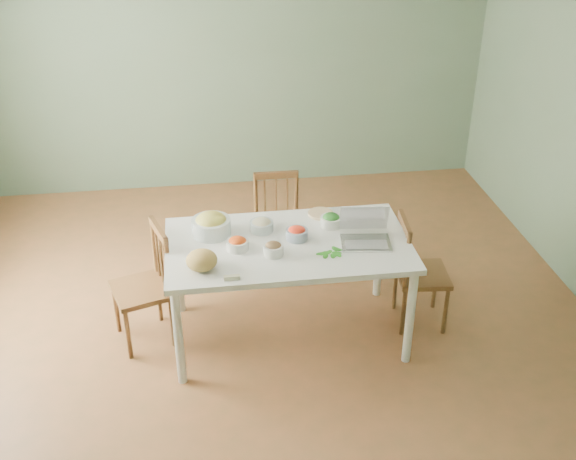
{
  "coord_description": "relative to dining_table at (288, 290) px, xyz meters",
  "views": [
    {
      "loc": [
        -0.45,
        -4.27,
        3.24
      ],
      "look_at": [
        0.13,
        -0.17,
        0.89
      ],
      "focal_mm": 43.47,
      "sensor_mm": 36.0,
      "label": 1
    }
  ],
  "objects": [
    {
      "name": "bowl_carrot",
      "position": [
        -0.35,
        -0.04,
        0.44
      ],
      "size": [
        0.18,
        0.18,
        0.09
      ],
      "primitive_type": null,
      "rotation": [
        0.0,
        0.0,
        0.21
      ],
      "color": "#C94812",
      "rests_on": "dining_table"
    },
    {
      "name": "wall_back",
      "position": [
        -0.13,
        2.67,
        0.95
      ],
      "size": [
        5.0,
        0.0,
        2.7
      ],
      "primitive_type": "cube",
      "color": "#546A50",
      "rests_on": "ground"
    },
    {
      "name": "chair_left",
      "position": [
        -1.04,
        0.1,
        0.06
      ],
      "size": [
        0.48,
        0.49,
        0.9
      ],
      "primitive_type": null,
      "rotation": [
        0.0,
        0.0,
        -1.26
      ],
      "color": "#3A240F",
      "rests_on": "floor"
    },
    {
      "name": "laptop",
      "position": [
        0.53,
        -0.09,
        0.51
      ],
      "size": [
        0.37,
        0.35,
        0.23
      ],
      "primitive_type": null,
      "rotation": [
        0.0,
        0.0,
        -0.12
      ],
      "color": "silver",
      "rests_on": "dining_table"
    },
    {
      "name": "chair_right",
      "position": [
        1.01,
        0.03,
        0.04
      ],
      "size": [
        0.4,
        0.42,
        0.87
      ],
      "primitive_type": null,
      "rotation": [
        0.0,
        0.0,
        1.48
      ],
      "color": "#3A240F",
      "rests_on": "floor"
    },
    {
      "name": "chair_far",
      "position": [
        0.03,
        0.8,
        0.05
      ],
      "size": [
        0.4,
        0.38,
        0.88
      ],
      "primitive_type": null,
      "rotation": [
        0.0,
        0.0,
        -0.02
      ],
      "color": "#3A240F",
      "rests_on": "floor"
    },
    {
      "name": "floor",
      "position": [
        -0.13,
        0.17,
        -0.4
      ],
      "size": [
        5.0,
        5.0,
        0.0
      ],
      "primitive_type": "cube",
      "color": "brown",
      "rests_on": "ground"
    },
    {
      "name": "wall_front",
      "position": [
        -0.13,
        -2.33,
        0.95
      ],
      "size": [
        5.0,
        0.0,
        2.7
      ],
      "primitive_type": "cube",
      "color": "#546A50",
      "rests_on": "ground"
    },
    {
      "name": "bowl_mushroom",
      "position": [
        -0.12,
        -0.14,
        0.44
      ],
      "size": [
        0.14,
        0.14,
        0.09
      ],
      "primitive_type": null,
      "rotation": [
        0.0,
        0.0,
        -0.06
      ],
      "color": "#483422",
      "rests_on": "dining_table"
    },
    {
      "name": "dining_table",
      "position": [
        0.0,
        0.0,
        0.0
      ],
      "size": [
        1.69,
        0.95,
        0.79
      ],
      "primitive_type": null,
      "color": "white",
      "rests_on": "floor"
    },
    {
      "name": "basil_bunch",
      "position": [
        0.25,
        -0.18,
        0.41
      ],
      "size": [
        0.19,
        0.19,
        0.02
      ],
      "primitive_type": null,
      "color": "#0F4D10",
      "rests_on": "dining_table"
    },
    {
      "name": "bowl_squash",
      "position": [
        -0.52,
        0.19,
        0.47
      ],
      "size": [
        0.31,
        0.31,
        0.16
      ],
      "primitive_type": null,
      "rotation": [
        0.0,
        0.0,
        -0.13
      ],
      "color": "gold",
      "rests_on": "dining_table"
    },
    {
      "name": "flatbread",
      "position": [
        0.3,
        0.37,
        0.4
      ],
      "size": [
        0.21,
        0.21,
        0.02
      ],
      "primitive_type": "cylinder",
      "rotation": [
        0.0,
        0.0,
        0.14
      ],
      "color": "#D0BB8B",
      "rests_on": "dining_table"
    },
    {
      "name": "bowl_onion",
      "position": [
        -0.16,
        0.19,
        0.44
      ],
      "size": [
        0.21,
        0.21,
        0.09
      ],
      "primitive_type": null,
      "rotation": [
        0.0,
        0.0,
        0.28
      ],
      "color": "beige",
      "rests_on": "dining_table"
    },
    {
      "name": "bread_boule",
      "position": [
        -0.6,
        -0.25,
        0.46
      ],
      "size": [
        0.27,
        0.27,
        0.13
      ],
      "primitive_type": "ellipsoid",
      "rotation": [
        0.0,
        0.0,
        0.43
      ],
      "color": "#B18B41",
      "rests_on": "dining_table"
    },
    {
      "name": "bowl_broccoli",
      "position": [
        0.34,
        0.19,
        0.44
      ],
      "size": [
        0.2,
        0.2,
        0.1
      ],
      "primitive_type": null,
      "rotation": [
        0.0,
        0.0,
        0.37
      ],
      "color": "#194416",
      "rests_on": "dining_table"
    },
    {
      "name": "bowl_redpep",
      "position": [
        0.07,
        0.04,
        0.44
      ],
      "size": [
        0.2,
        0.2,
        0.09
      ],
      "primitive_type": null,
      "rotation": [
        0.0,
        0.0,
        -0.35
      ],
      "color": "red",
      "rests_on": "dining_table"
    },
    {
      "name": "butter_stick",
      "position": [
        -0.42,
        -0.4,
        0.41
      ],
      "size": [
        0.1,
        0.03,
        0.03
      ],
      "primitive_type": "cube",
      "rotation": [
        0.0,
        0.0,
        0.02
      ],
      "color": "beige",
      "rests_on": "dining_table"
    }
  ]
}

